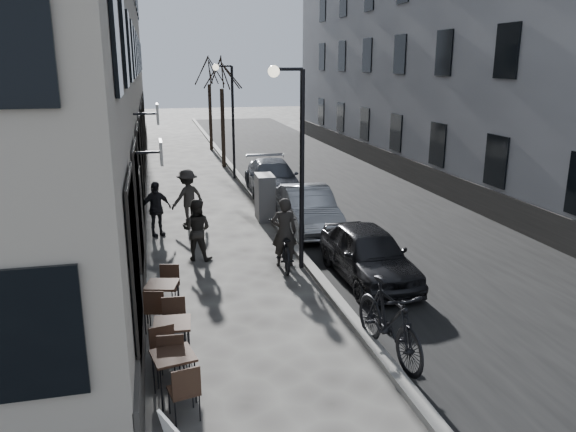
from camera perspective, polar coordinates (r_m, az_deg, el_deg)
name	(u,v)px	position (r m, az deg, el deg)	size (l,w,h in m)	color
ground	(397,396)	(9.59, 11.05, -17.50)	(120.00, 120.00, 0.00)	#373432
road	(327,183)	(24.95, 4.02, 3.39)	(7.30, 60.00, 0.00)	black
kerb	(246,186)	(24.10, -4.30, 3.10)	(0.25, 60.00, 0.12)	slate
streetlamp_near	(295,147)	(13.83, 0.75, 7.05)	(0.90, 0.28, 5.09)	black
streetlamp_far	(229,109)	(25.56, -6.02, 10.79)	(0.90, 0.28, 5.09)	black
tree_near	(221,73)	(28.47, -6.80, 14.25)	(2.40, 2.40, 5.70)	black
tree_far	(209,71)	(34.44, -8.05, 14.38)	(2.40, 2.40, 5.70)	black
bistro_set_a	(174,372)	(9.30, -11.51, -15.24)	(0.75, 1.60, 0.91)	black
bistro_set_b	(173,339)	(10.26, -11.61, -12.10)	(0.69, 1.61, 0.93)	black
bistro_set_c	(162,297)	(11.99, -12.63, -8.05)	(0.79, 1.60, 0.91)	black
utility_cabinet	(265,197)	(18.89, -2.36, 1.91)	(0.57, 1.03, 1.54)	#59595B
bicycle	(284,245)	(14.62, -0.39, -2.98)	(0.74, 2.13, 1.12)	black
cyclist_rider	(284,232)	(14.51, -0.39, -1.64)	(0.67, 0.44, 1.83)	black
pedestrian_near	(197,230)	(15.19, -9.26, -1.38)	(0.81, 0.63, 1.67)	black
pedestrian_mid	(188,197)	(18.60, -10.16, 1.92)	(1.18, 0.68, 1.82)	#292724
pedestrian_far	(156,209)	(17.53, -13.29, 0.71)	(0.99, 0.41, 1.70)	black
car_near	(369,254)	(13.81, 8.18, -3.81)	(1.56, 3.88, 1.32)	black
car_mid	(308,209)	(17.79, 2.06, 0.76)	(1.43, 4.10, 1.35)	#92959A
car_far	(273,178)	(22.44, -1.58, 3.85)	(1.91, 4.71, 1.37)	#3E4149
moped	(389,321)	(10.35, 10.22, -10.43)	(0.66, 2.32, 1.40)	black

